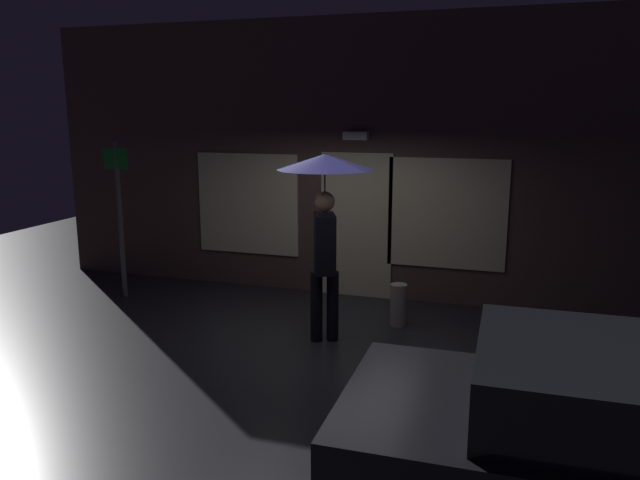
% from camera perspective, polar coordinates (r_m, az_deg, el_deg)
% --- Properties ---
extents(ground_plane, '(18.00, 18.00, 0.00)m').
position_cam_1_polar(ground_plane, '(7.66, -0.93, -9.68)').
color(ground_plane, '#26262B').
extents(building_facade, '(10.30, 0.48, 4.16)m').
position_cam_1_polar(building_facade, '(9.40, 3.67, 7.29)').
color(building_facade, brown).
rests_on(building_facade, ground).
extents(person_with_umbrella, '(1.14, 1.14, 2.31)m').
position_cam_1_polar(person_with_umbrella, '(7.36, 0.44, 3.94)').
color(person_with_umbrella, black).
rests_on(person_with_umbrella, ground).
extents(street_sign_post, '(0.40, 0.07, 2.37)m').
position_cam_1_polar(street_sign_post, '(9.73, -18.03, 2.62)').
color(street_sign_post, '#595B60').
rests_on(street_sign_post, ground).
extents(sidewalk_bollard, '(0.22, 0.22, 0.57)m').
position_cam_1_polar(sidewalk_bollard, '(8.30, 7.25, -5.96)').
color(sidewalk_bollard, '#B2A899').
rests_on(sidewalk_bollard, ground).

